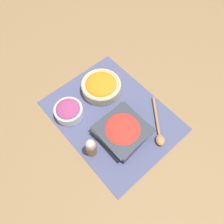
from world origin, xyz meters
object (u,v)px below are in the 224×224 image
at_px(tomato_bowl, 122,131).
at_px(wooden_spoon, 159,130).
at_px(carrot_bowl, 101,86).
at_px(onion_bowl, 69,111).
at_px(pepper_shaker, 91,147).

distance_m(tomato_bowl, wooden_spoon, 0.16).
height_order(carrot_bowl, onion_bowl, same).
distance_m(carrot_bowl, onion_bowl, 0.20).
xyz_separation_m(carrot_bowl, wooden_spoon, (-0.33, -0.05, -0.02)).
bearing_deg(onion_bowl, carrot_bowl, -87.33).
relative_size(tomato_bowl, carrot_bowl, 1.10).
bearing_deg(carrot_bowl, onion_bowl, 92.67).
relative_size(carrot_bowl, wooden_spoon, 0.91).
height_order(tomato_bowl, pepper_shaker, pepper_shaker).
bearing_deg(tomato_bowl, onion_bowl, 26.85).
bearing_deg(onion_bowl, wooden_spoon, -143.13).
bearing_deg(wooden_spoon, tomato_bowl, 53.07).
bearing_deg(pepper_shaker, onion_bowl, -9.58).
height_order(onion_bowl, pepper_shaker, pepper_shaker).
height_order(tomato_bowl, onion_bowl, onion_bowl).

